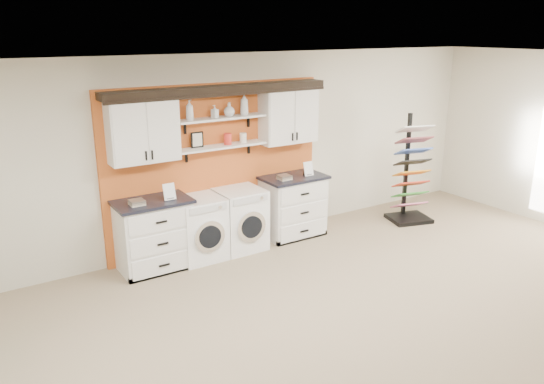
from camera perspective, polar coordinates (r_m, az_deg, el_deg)
floor at (r=5.35m, az=15.37°, el=-19.22°), size 10.00×10.00×0.00m
ceiling at (r=4.36m, az=18.32°, el=12.09°), size 10.00×10.00×0.00m
wall_back at (r=7.74m, az=-6.10°, el=4.23°), size 10.00×0.00×10.00m
accent_panel at (r=7.76m, az=-5.94°, el=2.74°), size 3.40×0.07×2.40m
upper_cabinet_left at (r=7.03m, az=-13.75°, el=6.52°), size 0.90×0.35×0.84m
upper_cabinet_right at (r=8.04m, az=1.75°, el=8.29°), size 0.90×0.35×0.84m
shelf_lower at (r=7.54m, az=-5.44°, el=4.91°), size 1.32×0.28×0.03m
shelf_upper at (r=7.46m, az=-5.53°, el=7.91°), size 1.32×0.28×0.03m
crown_molding at (r=7.42m, az=-5.66°, el=10.96°), size 3.30×0.41×0.13m
picture_frame at (r=7.41m, az=-8.05°, el=5.59°), size 0.18×0.02×0.22m
canister_red at (r=7.56m, az=-4.79°, el=5.71°), size 0.11×0.11×0.16m
canister_cream at (r=7.68m, az=-3.13°, el=5.85°), size 0.10×0.10×0.14m
base_cabinet_left at (r=7.27m, az=-12.57°, el=-4.51°), size 0.99×0.66×0.97m
base_cabinet_right at (r=8.25m, az=2.26°, el=-1.50°), size 0.98×0.66×0.96m
washer at (r=7.51m, az=-7.85°, el=-3.87°), size 0.64×0.71×0.89m
dryer at (r=7.78m, az=-3.48°, el=-2.91°), size 0.65×0.71×0.90m
sample_rack at (r=9.17m, az=14.63°, el=0.37°), size 0.78×0.71×1.80m
soap_bottle_a at (r=7.24m, az=-8.86°, el=8.71°), size 0.14×0.14×0.27m
soap_bottle_b at (r=7.41m, az=-6.18°, el=8.61°), size 0.10×0.10×0.17m
soap_bottle_c at (r=7.51m, az=-4.63°, el=8.85°), size 0.18×0.18×0.19m
soap_bottle_d at (r=7.62m, az=-3.01°, el=9.43°), size 0.13×0.13×0.31m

